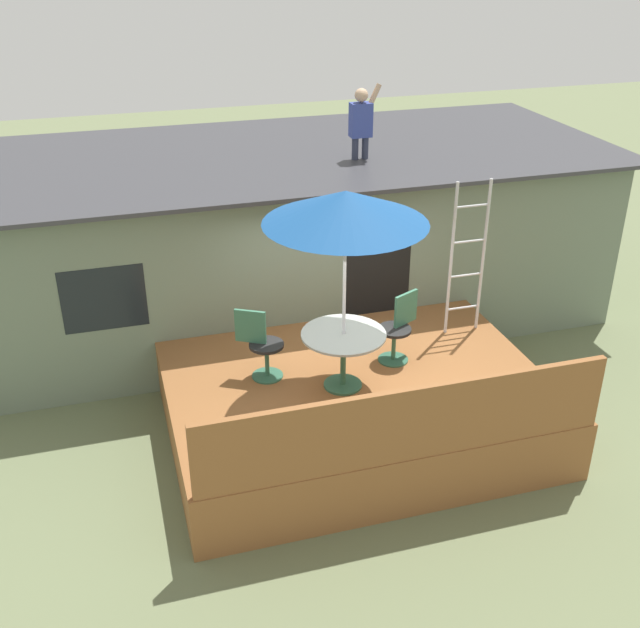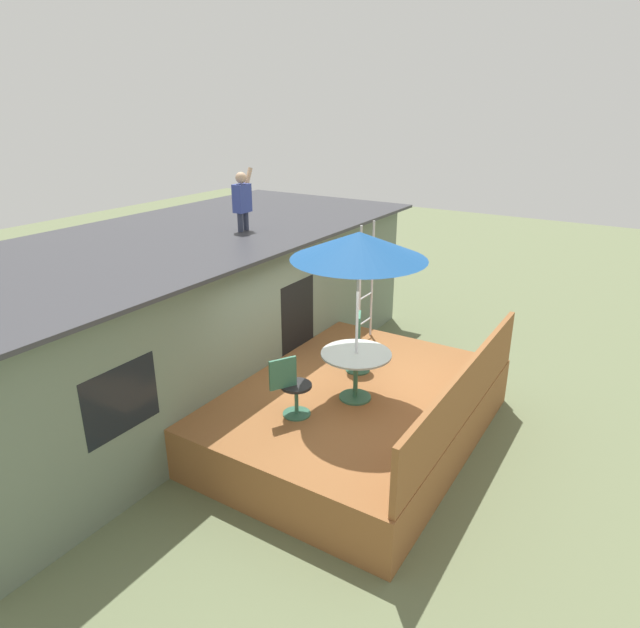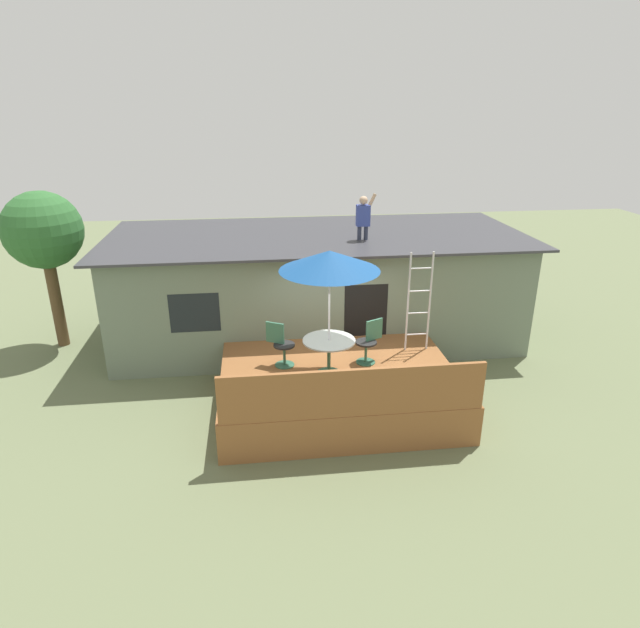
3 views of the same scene
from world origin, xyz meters
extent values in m
plane|color=#66704C|center=(0.00, 0.00, 0.00)|extent=(40.00, 40.00, 0.00)
cube|color=slate|center=(0.00, 3.60, 1.36)|extent=(10.00, 4.00, 2.71)
cube|color=#38383D|center=(0.00, 3.60, 2.74)|extent=(10.50, 4.50, 0.06)
cube|color=black|center=(-2.96, 1.61, 1.55)|extent=(1.10, 0.03, 0.90)
cube|color=black|center=(0.89, 1.61, 1.05)|extent=(1.00, 0.03, 2.00)
cube|color=brown|center=(0.00, 0.00, 0.40)|extent=(4.73, 3.65, 0.80)
cube|color=brown|center=(0.00, -1.77, 1.25)|extent=(4.63, 0.08, 0.90)
cylinder|color=#33664C|center=(-0.21, -0.18, 0.82)|extent=(0.48, 0.48, 0.03)
cylinder|color=#33664C|center=(-0.21, -0.18, 1.17)|extent=(0.07, 0.07, 0.71)
cylinder|color=#999E93|center=(-0.21, -0.18, 1.53)|extent=(1.04, 1.04, 0.03)
cylinder|color=silver|center=(-0.21, -0.18, 2.00)|extent=(0.04, 0.04, 2.40)
cone|color=#194C8C|center=(-0.21, -0.18, 3.15)|extent=(1.90, 1.90, 0.38)
cylinder|color=silver|center=(1.62, 0.75, 1.90)|extent=(0.04, 0.04, 2.20)
cylinder|color=silver|center=(2.10, 0.75, 1.90)|extent=(0.04, 0.04, 2.20)
cylinder|color=silver|center=(1.86, 0.75, 1.15)|extent=(0.48, 0.03, 0.03)
cylinder|color=silver|center=(1.86, 0.75, 1.65)|extent=(0.48, 0.03, 0.03)
cylinder|color=silver|center=(1.86, 0.75, 2.15)|extent=(0.48, 0.03, 0.03)
cylinder|color=silver|center=(1.86, 0.75, 2.65)|extent=(0.48, 0.03, 0.03)
cylinder|color=#33384C|center=(0.94, 2.87, 2.94)|extent=(0.10, 0.10, 0.34)
cylinder|color=#33384C|center=(1.10, 2.87, 2.94)|extent=(0.10, 0.10, 0.34)
cube|color=#384799|center=(1.02, 2.87, 3.36)|extent=(0.32, 0.20, 0.50)
sphere|color=tan|center=(1.02, 2.87, 3.72)|extent=(0.20, 0.20, 0.20)
cylinder|color=tan|center=(1.20, 2.87, 3.66)|extent=(0.26, 0.08, 0.44)
cylinder|color=#33664C|center=(-1.07, 0.30, 0.81)|extent=(0.40, 0.40, 0.02)
cylinder|color=#33664C|center=(-1.07, 0.30, 1.03)|extent=(0.06, 0.06, 0.44)
cylinder|color=black|center=(-1.07, 0.30, 1.26)|extent=(0.44, 0.44, 0.04)
cube|color=#33664C|center=(-1.24, 0.40, 1.50)|extent=(0.37, 0.23, 0.44)
cylinder|color=#33664C|center=(0.62, 0.22, 0.81)|extent=(0.40, 0.40, 0.02)
cylinder|color=#33664C|center=(0.62, 0.22, 1.03)|extent=(0.06, 0.06, 0.44)
cylinder|color=black|center=(0.62, 0.22, 1.26)|extent=(0.44, 0.44, 0.04)
cube|color=#33664C|center=(0.80, 0.31, 1.50)|extent=(0.38, 0.21, 0.44)
camera|label=1|loc=(-2.77, -7.86, 5.97)|focal=42.82mm
camera|label=2|loc=(-6.73, -3.64, 4.95)|focal=31.12mm
camera|label=3|loc=(-1.56, -9.69, 5.86)|focal=30.21mm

